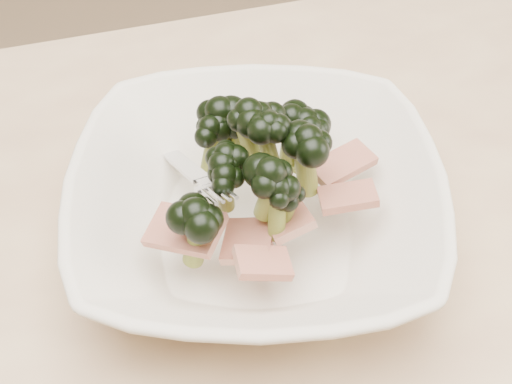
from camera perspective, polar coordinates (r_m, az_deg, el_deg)
The scene contains 1 object.
broccoli_dish at distance 0.53m, azimuth 0.03°, elevation -0.69°, with size 0.34×0.34×0.12m.
Camera 1 is at (0.01, -0.28, 1.17)m, focal length 50.00 mm.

